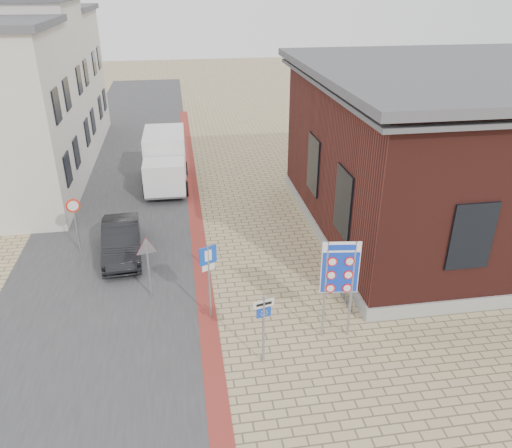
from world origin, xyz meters
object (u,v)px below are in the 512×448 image
object	(u,v)px
border_sign	(340,269)
parking_sign	(208,268)
box_truck	(165,160)
essen_sign	(264,320)
bollard	(207,258)
sedan	(122,240)

from	to	relation	value
border_sign	parking_sign	xyz separation A→B (m)	(-3.66, 1.50, -0.52)
box_truck	essen_sign	bearing A→B (deg)	-78.17
box_truck	border_sign	bearing A→B (deg)	-68.23
essen_sign	parking_sign	xyz separation A→B (m)	(-1.31, 2.34, 0.34)
box_truck	border_sign	world-z (taller)	border_sign
parking_sign	bollard	world-z (taller)	parking_sign
box_truck	border_sign	xyz separation A→B (m)	(5.06, -13.36, 0.96)
box_truck	essen_sign	size ratio (longest dim) A/B	2.28
sedan	parking_sign	bearing A→B (deg)	-60.03
essen_sign	parking_sign	size ratio (longest dim) A/B	0.85
sedan	border_sign	bearing A→B (deg)	-46.11
box_truck	bollard	world-z (taller)	box_truck
essen_sign	parking_sign	bearing A→B (deg)	106.41
box_truck	sedan	bearing A→B (deg)	-101.98
bollard	parking_sign	bearing A→B (deg)	-91.67
sedan	bollard	xyz separation A→B (m)	(3.18, -1.54, -0.21)
essen_sign	bollard	xyz separation A→B (m)	(-1.22, 5.34, -1.02)
border_sign	bollard	bearing A→B (deg)	135.47
bollard	essen_sign	bearing A→B (deg)	-77.12
border_sign	essen_sign	xyz separation A→B (m)	(-2.35, -0.84, -0.86)
border_sign	box_truck	bearing A→B (deg)	117.78
box_truck	parking_sign	bearing A→B (deg)	-82.23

